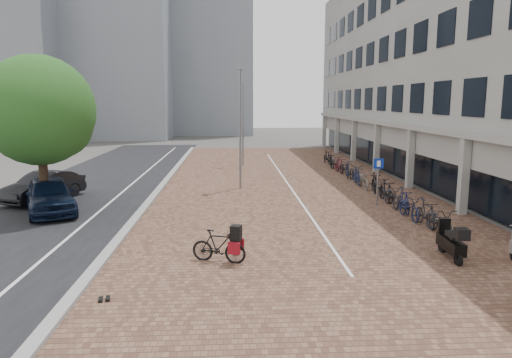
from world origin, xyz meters
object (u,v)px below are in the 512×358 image
Objects in this scene: car_navy at (50,195)px; parking_sign at (378,175)px; scooter_mid at (451,241)px; hero_bike at (219,246)px; car_dark at (44,187)px.

car_navy is 14.79m from parking_sign.
car_navy reaches higher than scooter_mid.
car_navy reaches higher than hero_bike.
scooter_mid is 7.58m from parking_sign.
hero_bike is 0.79× the size of parking_sign.
car_navy is at bearing -175.80° from parking_sign.
car_dark is 16.15m from parking_sign.
scooter_mid is at bearing -49.87° from car_navy.
hero_bike is 10.40m from parking_sign.
parking_sign is at bearing -26.41° from hero_bike.
car_navy is 10.16m from hero_bike.
car_navy is 2.84m from car_dark.
parking_sign reaches higher than car_dark.
car_dark is at bearing 174.96° from parking_sign.
scooter_mid is (15.96, -9.44, -0.12)m from car_dark.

